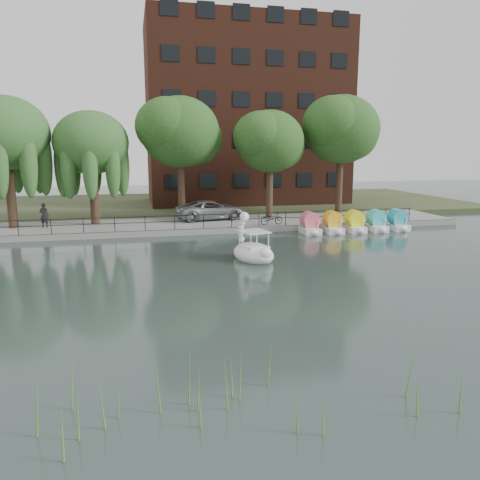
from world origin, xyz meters
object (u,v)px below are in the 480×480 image
object	(u,v)px
minivan	(211,209)
pedestrian	(44,213)
swan_boat	(253,250)
bicycle	(272,218)

from	to	relation	value
minivan	pedestrian	size ratio (longest dim) A/B	3.13
minivan	swan_boat	bearing A→B (deg)	172.50
bicycle	swan_boat	xyz separation A→B (m)	(-3.65, -8.70, -0.36)
minivan	bicycle	xyz separation A→B (m)	(3.88, -3.55, -0.36)
pedestrian	minivan	bearing A→B (deg)	-163.84
minivan	pedestrian	world-z (taller)	pedestrian
bicycle	pedestrian	distance (m)	16.13
bicycle	swan_boat	world-z (taller)	swan_boat
minivan	bicycle	size ratio (longest dim) A/B	3.60
bicycle	swan_boat	distance (m)	9.44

